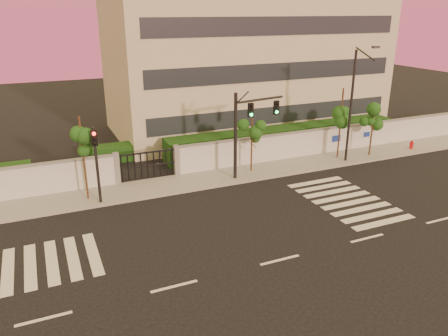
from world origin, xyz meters
The scene contains 14 objects.
ground centered at (0.00, 0.00, 0.00)m, with size 120.00×120.00×0.00m, color black.
sidewalk centered at (0.00, 10.50, 0.07)m, with size 60.00×3.00×0.15m, color gray.
perimeter_wall centered at (0.10, 12.00, 1.07)m, with size 60.00×0.36×2.20m.
hedge_row centered at (1.17, 14.74, 0.82)m, with size 41.00×4.25×1.80m.
institutional_building centered at (9.00, 21.99, 6.16)m, with size 24.40×12.40×12.25m.
road_markings centered at (-1.58, 3.76, 0.01)m, with size 57.00×7.62×0.02m.
street_tree_c centered at (-7.07, 10.27, 3.78)m, with size 1.42×1.13×5.14m.
street_tree_d centered at (3.95, 10.63, 2.87)m, with size 1.40×1.11×3.90m.
street_tree_e centered at (11.34, 10.70, 3.95)m, with size 1.47×1.17×5.37m.
street_tree_f centered at (13.90, 10.11, 2.99)m, with size 1.51×1.20×4.06m.
traffic_signal_main centered at (3.06, 9.79, 3.68)m, with size 3.67×0.81×5.83m.
traffic_signal_secondary centered at (-6.49, 9.38, 2.95)m, with size 0.36×0.35×4.65m.
streetlight_east centered at (11.35, 9.57, 4.59)m, with size 0.51×2.04×8.50m.
fire_hydrant centered at (18.03, 9.96, 0.41)m, with size 0.33×0.31×0.82m.
Camera 1 is at (-9.20, -14.71, 10.71)m, focal length 35.00 mm.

